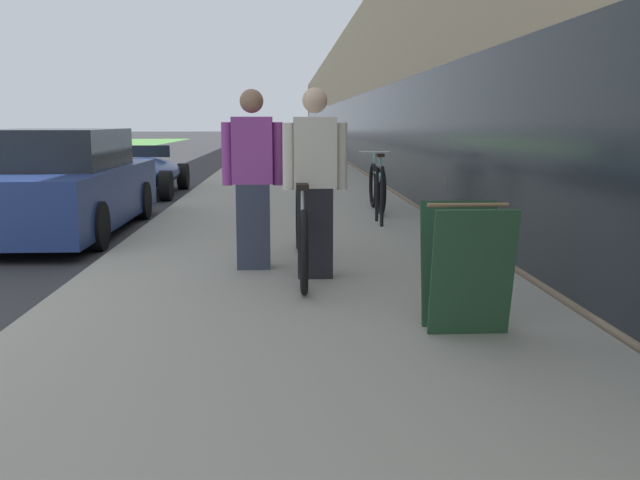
# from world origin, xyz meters

# --- Properties ---
(sidewalk_slab) EXTENTS (4.22, 70.00, 0.10)m
(sidewalk_slab) POSITION_xyz_m (5.17, 21.00, 0.05)
(sidewalk_slab) COLOR gray
(sidewalk_slab) RESTS_ON ground
(storefront_facade) EXTENTS (10.01, 70.00, 4.95)m
(storefront_facade) POSITION_xyz_m (12.30, 29.00, 2.47)
(storefront_facade) COLOR tan
(storefront_facade) RESTS_ON ground
(tandem_bicycle) EXTENTS (0.52, 2.85, 0.91)m
(tandem_bicycle) POSITION_xyz_m (5.20, 1.86, 0.49)
(tandem_bicycle) COLOR black
(tandem_bicycle) RESTS_ON sidewalk_slab
(person_rider) EXTENTS (0.60, 0.23, 1.75)m
(person_rider) POSITION_xyz_m (5.33, 1.49, 0.98)
(person_rider) COLOR black
(person_rider) RESTS_ON sidewalk_slab
(person_bystander) EXTENTS (0.60, 0.23, 1.76)m
(person_bystander) POSITION_xyz_m (4.73, 1.94, 0.99)
(person_bystander) COLOR #33384C
(person_bystander) RESTS_ON sidewalk_slab
(bike_rack_hoop) EXTENTS (0.05, 0.60, 0.84)m
(bike_rack_hoop) POSITION_xyz_m (6.40, 4.98, 0.62)
(bike_rack_hoop) COLOR black
(bike_rack_hoop) RESTS_ON sidewalk_slab
(cruiser_bike_nearest) EXTENTS (0.52, 1.77, 0.96)m
(cruiser_bike_nearest) POSITION_xyz_m (6.55, 6.46, 0.50)
(cruiser_bike_nearest) COLOR black
(cruiser_bike_nearest) RESTS_ON sidewalk_slab
(sandwich_board_sign) EXTENTS (0.56, 0.56, 0.90)m
(sandwich_board_sign) POSITION_xyz_m (6.30, -0.30, 0.55)
(sandwich_board_sign) COLOR #23472D
(sandwich_board_sign) RESTS_ON sidewalk_slab
(parked_sedan_curbside) EXTENTS (1.96, 4.71, 1.45)m
(parked_sedan_curbside) POSITION_xyz_m (1.89, 4.98, 0.67)
(parked_sedan_curbside) COLOR navy
(parked_sedan_curbside) RESTS_ON ground
(vintage_roadster_curbside) EXTENTS (1.68, 4.24, 1.03)m
(vintage_roadster_curbside) POSITION_xyz_m (1.98, 10.32, 0.45)
(vintage_roadster_curbside) COLOR navy
(vintage_roadster_curbside) RESTS_ON ground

